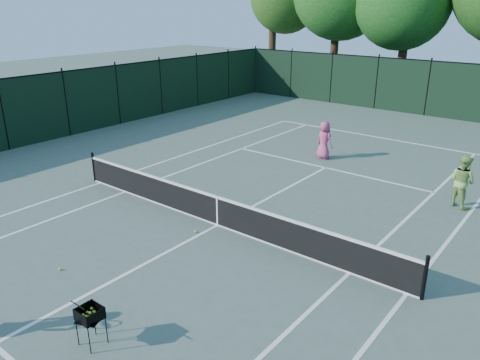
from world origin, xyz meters
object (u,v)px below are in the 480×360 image
Objects in this scene: player_pink at (324,140)px; player_green at (462,181)px; loose_ball_midcourt at (196,231)px; ball_hopper at (90,314)px; loose_ball_near_cart at (60,269)px.

player_green reaches higher than player_pink.
player_pink is at bearing 93.39° from loose_ball_midcourt.
player_pink is 22.58× the size of loose_ball_midcourt.
ball_hopper is 11.65× the size of loose_ball_midcourt.
player_green is at bearing 51.05° from loose_ball_midcourt.
player_green is 8.35m from loose_ball_midcourt.
player_green is 11.53m from ball_hopper.
ball_hopper is 11.65× the size of loose_ball_near_cart.
player_pink reaches higher than loose_ball_near_cart.
loose_ball_midcourt is at bearing 70.93° from loose_ball_near_cart.
ball_hopper is at bearing 99.34° from player_green.
player_pink is at bearing 11.16° from player_green.
player_pink is 5.95m from player_green.
loose_ball_near_cart is at bearing 100.70° from player_pink.
loose_ball_near_cart is (-0.71, -11.58, -0.73)m from player_pink.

